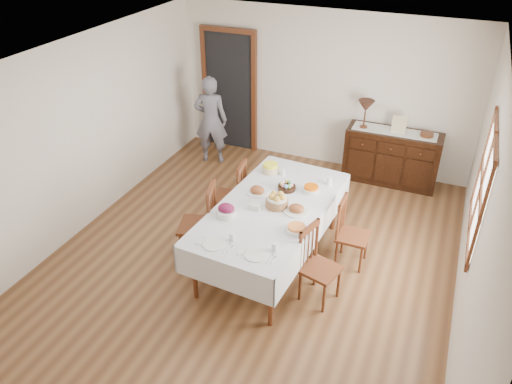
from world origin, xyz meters
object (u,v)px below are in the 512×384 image
at_px(chair_right_near, 317,264).
at_px(chair_right_far, 350,232).
at_px(dining_table, 271,213).
at_px(chair_left_near, 201,222).
at_px(table_lamp, 366,107).
at_px(person, 211,117).
at_px(sideboard, 392,157).
at_px(chair_left_far, 233,194).

distance_m(chair_right_near, chair_right_far, 0.80).
bearing_deg(dining_table, chair_right_near, -26.32).
distance_m(dining_table, chair_left_near, 0.91).
xyz_separation_m(chair_right_near, table_lamp, (-0.18, 3.07, 0.76)).
bearing_deg(chair_right_near, table_lamp, 19.15).
bearing_deg(chair_right_far, table_lamp, 9.50).
distance_m(chair_right_near, person, 3.80).
bearing_deg(person, dining_table, 115.78).
xyz_separation_m(chair_left_near, chair_right_near, (1.58, -0.16, -0.06)).
bearing_deg(dining_table, table_lamp, 82.44).
xyz_separation_m(sideboard, table_lamp, (-0.50, -0.04, 0.80)).
height_order(sideboard, table_lamp, table_lamp).
height_order(sideboard, person, person).
bearing_deg(chair_left_far, person, -153.15).
distance_m(chair_left_near, chair_right_near, 1.59).
relative_size(chair_left_far, table_lamp, 2.20).
xyz_separation_m(chair_right_far, table_lamp, (-0.37, 2.29, 0.77)).
bearing_deg(chair_left_far, chair_right_near, 49.08).
bearing_deg(table_lamp, chair_left_far, -122.39).
bearing_deg(chair_left_near, chair_left_far, 159.36).
relative_size(chair_right_near, chair_right_far, 1.04).
relative_size(chair_left_far, sideboard, 0.68).
distance_m(dining_table, chair_left_far, 0.97).
distance_m(dining_table, chair_right_near, 0.88).
bearing_deg(person, chair_left_near, 98.48).
height_order(chair_left_far, sideboard, chair_left_far).
distance_m(chair_left_near, table_lamp, 3.30).
xyz_separation_m(dining_table, chair_left_near, (-0.85, -0.27, -0.19)).
relative_size(sideboard, table_lamp, 3.21).
height_order(dining_table, chair_right_far, chair_right_far).
distance_m(chair_left_far, chair_right_near, 1.79).
distance_m(chair_right_near, sideboard, 3.12).
height_order(chair_right_near, person, person).
height_order(chair_left_far, chair_right_far, chair_left_far).
xyz_separation_m(chair_left_near, person, (-1.12, 2.49, 0.28)).
height_order(dining_table, sideboard, sideboard).
height_order(chair_left_far, chair_right_near, chair_left_far).
distance_m(chair_right_far, sideboard, 2.33).
relative_size(dining_table, chair_left_far, 2.48).
height_order(chair_left_near, chair_right_far, chair_left_near).
distance_m(chair_left_far, person, 2.08).
relative_size(chair_left_near, sideboard, 0.73).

